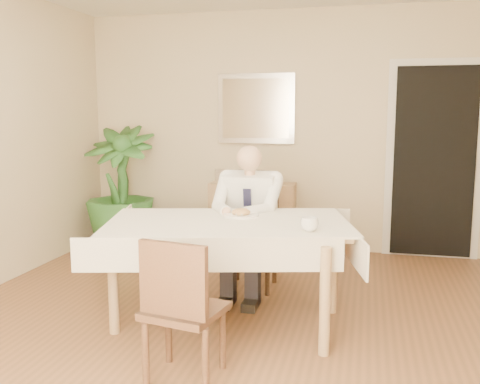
% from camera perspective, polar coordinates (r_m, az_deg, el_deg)
% --- Properties ---
extents(room, '(5.00, 5.02, 2.60)m').
position_cam_1_polar(room, '(3.46, -1.35, 4.89)').
color(room, brown).
rests_on(room, ground).
extents(doorway, '(0.96, 0.07, 2.10)m').
position_cam_1_polar(doorway, '(5.86, 19.96, 2.99)').
color(doorway, beige).
rests_on(doorway, ground).
extents(mirror, '(0.86, 0.04, 0.76)m').
position_cam_1_polar(mirror, '(5.93, 1.69, 8.89)').
color(mirror, silver).
rests_on(mirror, room).
extents(dining_table, '(1.95, 1.42, 0.75)m').
position_cam_1_polar(dining_table, '(3.81, -1.27, -4.37)').
color(dining_table, '#997D55').
rests_on(dining_table, ground).
extents(chair_far, '(0.41, 0.41, 0.85)m').
position_cam_1_polar(chair_far, '(4.69, 1.46, -4.34)').
color(chair_far, '#3C2717').
rests_on(chair_far, ground).
extents(chair_near, '(0.47, 0.47, 0.85)m').
position_cam_1_polar(chair_near, '(3.02, -6.37, -11.83)').
color(chair_near, '#3C2717').
rests_on(chair_near, ground).
extents(seated_man, '(0.48, 0.72, 1.24)m').
position_cam_1_polar(seated_man, '(4.37, 0.70, -2.36)').
color(seated_man, white).
rests_on(seated_man, ground).
extents(plate, '(0.26, 0.26, 0.02)m').
position_cam_1_polar(plate, '(3.97, 0.11, -2.48)').
color(plate, white).
rests_on(plate, dining_table).
extents(food, '(0.14, 0.14, 0.06)m').
position_cam_1_polar(food, '(3.96, 0.11, -2.17)').
color(food, olive).
rests_on(food, dining_table).
extents(knife, '(0.01, 0.13, 0.01)m').
position_cam_1_polar(knife, '(3.90, 0.48, -2.42)').
color(knife, silver).
rests_on(knife, dining_table).
extents(fork, '(0.01, 0.13, 0.01)m').
position_cam_1_polar(fork, '(3.92, -0.66, -2.37)').
color(fork, silver).
rests_on(fork, dining_table).
extents(coffee_mug, '(0.12, 0.12, 0.09)m').
position_cam_1_polar(coffee_mug, '(3.50, 7.43, -3.43)').
color(coffee_mug, white).
rests_on(coffee_mug, dining_table).
extents(sideboard, '(0.94, 0.34, 0.75)m').
position_cam_1_polar(sideboard, '(5.90, 1.34, -2.62)').
color(sideboard, '#997D55').
rests_on(sideboard, ground).
extents(photo_frame_left, '(0.10, 0.02, 0.14)m').
position_cam_1_polar(photo_frame_left, '(5.98, -2.21, 1.82)').
color(photo_frame_left, silver).
rests_on(photo_frame_left, sideboard).
extents(photo_frame_center, '(0.10, 0.02, 0.14)m').
position_cam_1_polar(photo_frame_center, '(5.91, -0.04, 1.75)').
color(photo_frame_center, silver).
rests_on(photo_frame_center, sideboard).
extents(photo_frame_right, '(0.10, 0.02, 0.14)m').
position_cam_1_polar(photo_frame_right, '(5.83, 2.16, 1.65)').
color(photo_frame_right, silver).
rests_on(photo_frame_right, sideboard).
extents(potted_palm, '(0.81, 0.81, 1.37)m').
position_cam_1_polar(potted_palm, '(6.04, -12.65, 0.41)').
color(potted_palm, '#234E1C').
rests_on(potted_palm, ground).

